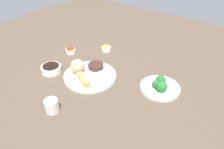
{
  "coord_description": "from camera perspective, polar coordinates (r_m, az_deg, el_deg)",
  "views": [
    {
      "loc": [
        -0.59,
        0.7,
        0.69
      ],
      "look_at": [
        -0.06,
        -0.02,
        0.06
      ],
      "focal_mm": 35.05,
      "sensor_mm": 36.0,
      "label": 1
    }
  ],
  "objects": [
    {
      "name": "tabletop",
      "position": [
        1.14,
        -3.2,
        -1.51
      ],
      "size": [
        2.2,
        2.2,
        0.02
      ],
      "primitive_type": "cube",
      "color": "brown",
      "rests_on": "ground"
    },
    {
      "name": "rice_scoop",
      "position": [
        1.15,
        -8.99,
        2.19
      ],
      "size": [
        0.07,
        0.07,
        0.07
      ],
      "primitive_type": "sphere",
      "color": "tan",
      "rests_on": "main_plate"
    },
    {
      "name": "crab_rangoon_wonton",
      "position": [
        1.11,
        -2.51,
        -0.53
      ],
      "size": [
        0.08,
        0.08,
        0.02
      ],
      "primitive_type": "cube",
      "rotation": [
        0.0,
        0.0,
        0.37
      ],
      "color": "beige",
      "rests_on": "main_plate"
    },
    {
      "name": "sauce_ramekin_hot_mustard_liquid",
      "position": [
        1.37,
        -1.54,
        7.25
      ],
      "size": [
        0.05,
        0.05,
        0.0
      ],
      "primitive_type": "cylinder",
      "color": "gold",
      "rests_on": "sauce_ramekin_hot_mustard"
    },
    {
      "name": "sauce_ramekin_hot_mustard",
      "position": [
        1.38,
        -1.53,
        6.7
      ],
      "size": [
        0.06,
        0.06,
        0.03
      ],
      "primitive_type": "cylinder",
      "color": "white",
      "rests_on": "tabletop"
    },
    {
      "name": "main_plate",
      "position": [
        1.14,
        -5.72,
        -0.39
      ],
      "size": [
        0.27,
        0.27,
        0.02
      ],
      "primitive_type": "cylinder",
      "color": "white",
      "rests_on": "tabletop"
    },
    {
      "name": "stir_fry_heap",
      "position": [
        1.18,
        -4.24,
        2.23
      ],
      "size": [
        0.08,
        0.08,
        0.02
      ],
      "primitive_type": "cylinder",
      "color": "#3D271E",
      "rests_on": "main_plate"
    },
    {
      "name": "broccoli_floret_2",
      "position": [
        1.06,
        11.45,
        -2.42
      ],
      "size": [
        0.04,
        0.04,
        0.04
      ],
      "primitive_type": "sphere",
      "color": "#245F31",
      "rests_on": "broccoli_plate"
    },
    {
      "name": "broccoli_plate",
      "position": [
        1.09,
        12.37,
        -3.41
      ],
      "size": [
        0.19,
        0.19,
        0.01
      ],
      "primitive_type": "cylinder",
      "color": "white",
      "rests_on": "tabletop"
    },
    {
      "name": "broccoli_floret_1",
      "position": [
        1.08,
        12.58,
        -1.45
      ],
      "size": [
        0.05,
        0.05,
        0.05
      ],
      "primitive_type": "sphere",
      "color": "#21602F",
      "rests_on": "broccoli_plate"
    },
    {
      "name": "soy_sauce_bowl",
      "position": [
        1.22,
        -15.54,
        1.41
      ],
      "size": [
        0.11,
        0.11,
        0.03
      ],
      "primitive_type": "cylinder",
      "color": "white",
      "rests_on": "tabletop"
    },
    {
      "name": "spring_roll",
      "position": [
        1.08,
        -7.48,
        -1.39
      ],
      "size": [
        0.11,
        0.07,
        0.03
      ],
      "primitive_type": "cube",
      "rotation": [
        0.0,
        0.0,
        2.7
      ],
      "color": "tan",
      "rests_on": "main_plate"
    },
    {
      "name": "sauce_ramekin_sweet_and_sour",
      "position": [
        1.38,
        -10.71,
        6.07
      ],
      "size": [
        0.06,
        0.06,
        0.03
      ],
      "primitive_type": "cylinder",
      "color": "white",
      "rests_on": "tabletop"
    },
    {
      "name": "sauce_ramekin_sweet_and_sour_liquid",
      "position": [
        1.37,
        -10.78,
        6.62
      ],
      "size": [
        0.05,
        0.05,
        0.0
      ],
      "primitive_type": "cylinder",
      "color": "red",
      "rests_on": "sauce_ramekin_sweet_and_sour"
    },
    {
      "name": "broccoli_floret_0",
      "position": [
        1.04,
        12.84,
        -3.04
      ],
      "size": [
        0.05,
        0.05,
        0.05
      ],
      "primitive_type": "sphere",
      "color": "#25712D",
      "rests_on": "broccoli_plate"
    },
    {
      "name": "soy_sauce_bowl_liquid",
      "position": [
        1.21,
        -15.69,
        2.17
      ],
      "size": [
        0.09,
        0.09,
        0.0
      ],
      "primitive_type": "cylinder",
      "color": "black",
      "rests_on": "soy_sauce_bowl"
    },
    {
      "name": "teacup",
      "position": [
        0.97,
        -15.45,
        -7.88
      ],
      "size": [
        0.06,
        0.06,
        0.06
      ],
      "primitive_type": "cylinder",
      "color": "silver",
      "rests_on": "tabletop"
    }
  ]
}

